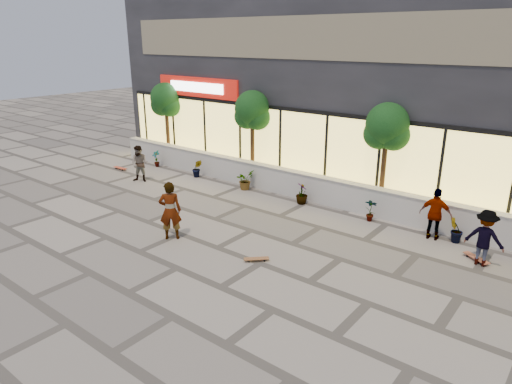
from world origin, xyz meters
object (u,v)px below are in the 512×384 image
Objects in this scene: skater_left at (140,164)px; skater_right_near at (436,214)px; tree_mideast at (387,129)px; skateboard_center at (256,259)px; skateboard_left at (120,168)px; skater_center at (170,211)px; tree_midwest at (252,112)px; skateboard_right_near at (476,258)px; skater_right_far at (485,238)px; tree_west at (166,102)px.

skater_left is 0.96× the size of skater_right_near.
tree_mideast reaches higher than skater_left.
skateboard_center is 0.79× the size of skateboard_left.
skater_center is at bearing -27.71° from skateboard_left.
skateboard_left is at bearing -155.95° from tree_midwest.
skateboard_right_near is at bearing -6.02° from skateboard_center.
skater_right_far is 0.76m from skateboard_right_near.
tree_mideast is 5.09m from skater_right_far.
skater_center is 6.43m from skater_left.
skater_right_near is at bearing 2.99° from skateboard_left.
skater_center is 1.16× the size of skater_right_far.
skateboard_center is at bearing -99.83° from tree_mideast.
skater_right_near is at bearing -9.48° from tree_midwest.
tree_west is 4.32m from skater_left.
tree_midwest is 2.36× the size of skater_right_near.
skateboard_right_near is (9.85, -2.12, -2.90)m from tree_midwest.
skater_left is (-9.67, -3.25, -2.19)m from tree_mideast.
skater_right_near is at bearing -30.40° from tree_mideast.
tree_west is at bearing -6.85° from skater_right_far.
skater_center is 8.79m from skateboard_left.
skater_right_far is at bearing -8.37° from tree_west.
skateboard_right_near is at bearing -45.08° from skater_right_far.
skater_left is at bearing -73.57° from skater_center.
tree_west is 14.12m from skater_right_near.
tree_west is at bearing 92.11° from skater_left.
skater_right_far is 2.00× the size of skateboard_left.
tree_midwest is 4.81× the size of skateboard_right_near.
skateboard_right_near reaches higher than skateboard_center.
tree_mideast reaches higher than skater_right_near.
skater_right_far is at bearing -14.66° from skateboard_right_near.
skater_center reaches higher than skateboard_left.
skater_left is at bearing 117.70° from skateboard_center.
tree_west is 2.09× the size of skater_center.
tree_midwest is 10.49m from skateboard_right_near.
tree_mideast is 6.15× the size of skateboard_center.
skater_left reaches higher than skateboard_center.
skater_right_far reaches higher than skater_left.
skater_left is (-5.58, 3.21, -0.14)m from skater_center.
skateboard_center is (8.63, -2.77, -0.73)m from skater_left.
skater_center is at bearing -41.09° from tree_west.
tree_west reaches higher than skater_right_near.
skater_right_near is (13.89, -1.40, -2.15)m from tree_west.
skateboard_left is (-11.98, -2.67, -2.91)m from tree_mideast.
skater_center reaches higher than skateboard_right_near.
tree_west reaches higher than skater_left.
skateboard_right_near is (15.83, 0.55, 0.00)m from skateboard_left.
tree_midwest is 6.00m from tree_mideast.
tree_west is 4.81× the size of skateboard_right_near.
skater_left is 1.96× the size of skateboard_right_near.
skater_left is at bearing -138.53° from tree_midwest.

